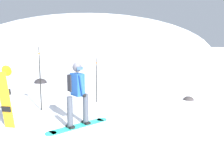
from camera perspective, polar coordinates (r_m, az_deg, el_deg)
ground_plane at (r=5.71m, az=-5.74°, el=-14.67°), size 300.00×300.00×0.00m
ridge_peak_main at (r=42.19m, az=-5.81°, el=4.79°), size 42.58×38.32×14.59m
ridge_peak_far at (r=65.28m, az=-25.06°, el=5.15°), size 28.06×25.25×7.09m
snowboarder_main at (r=5.97m, az=-8.83°, el=-4.49°), size 1.24×1.51×1.71m
spare_snowboard at (r=6.34m, az=-25.29°, el=-5.23°), size 0.28×0.29×1.64m
piste_marker_near at (r=7.64m, az=-17.75°, el=0.12°), size 0.20×0.20×2.13m
piste_marker_far at (r=8.36m, az=-3.96°, el=-0.35°), size 0.20×0.20×1.74m
rock_dark at (r=9.35m, az=18.78°, el=-6.11°), size 0.40×0.34×0.28m
rock_mid at (r=13.25m, az=-17.62°, el=-2.04°), size 0.72×0.61×0.50m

